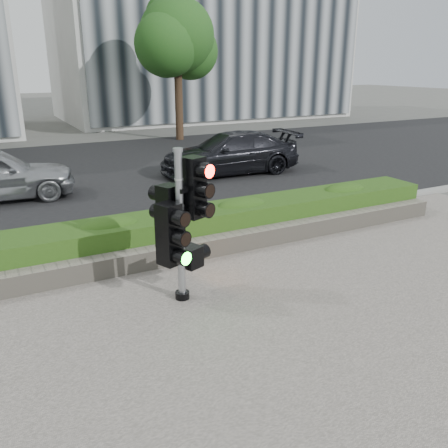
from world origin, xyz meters
name	(u,v)px	position (x,y,z in m)	size (l,w,h in m)	color
ground	(238,305)	(0.00, 0.00, 0.00)	(120.00, 120.00, 0.00)	#51514C
sidewalk	(355,407)	(0.00, -2.50, 0.01)	(16.00, 11.00, 0.03)	#9E9389
road	(89,174)	(0.00, 10.00, 0.01)	(60.00, 13.00, 0.02)	black
curb	(163,237)	(0.00, 3.15, 0.06)	(60.00, 0.25, 0.12)	gray
stone_wall	(187,251)	(0.00, 1.90, 0.20)	(12.00, 0.32, 0.34)	gray
hedge	(173,231)	(0.00, 2.55, 0.37)	(12.00, 1.00, 0.68)	#4C8027
building_right	(199,22)	(11.00, 25.00, 6.00)	(18.00, 10.00, 12.00)	#B7B7B2
tree_right	(176,39)	(5.48, 15.55, 4.48)	(4.10, 3.58, 6.53)	black
traffic_signal	(180,218)	(-0.65, 0.59, 1.29)	(0.83, 0.74, 2.28)	black
car_dark	(230,153)	(4.12, 7.95, 0.68)	(1.85, 4.54, 1.32)	black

